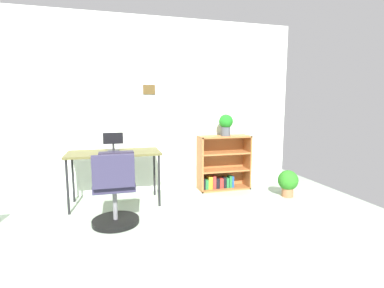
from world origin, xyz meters
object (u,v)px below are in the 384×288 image
Objects in this scene: office_chair at (115,195)px; bookshelf_low at (222,165)px; keyboard at (116,153)px; potted_plant_floor at (288,182)px; desk at (114,156)px; potted_plant_on_shelf at (226,124)px; monitor at (113,142)px.

office_chair is 0.98× the size of bookshelf_low.
office_chair is (-0.03, -0.60, -0.37)m from keyboard.
potted_plant_floor is (2.42, 0.38, -0.13)m from office_chair.
desk is 3.07× the size of potted_plant_floor.
keyboard is 1.70m from bookshelf_low.
bookshelf_low reaches higher than office_chair.
keyboard is 1.12× the size of potted_plant_floor.
desk is 1.44× the size of office_chair.
keyboard is at bearing -167.45° from potted_plant_on_shelf.
monitor is 0.78× the size of potted_plant_on_shelf.
desk is 2.47m from potted_plant_floor.
monitor is 0.59× the size of keyboard.
keyboard reaches higher than desk.
potted_plant_floor is at bearing -5.26° from keyboard.
desk is at bearing -83.90° from monitor.
potted_plant_floor is at bearing -38.33° from potted_plant_on_shelf.
office_chair is at bearing -90.55° from desk.
keyboard is 0.52× the size of office_chair.
bookshelf_low is (1.65, 0.24, -0.46)m from monitor.
monitor reaches higher than desk.
desk is at bearing 103.13° from keyboard.
potted_plant_on_shelf is at bearing 6.33° from monitor.
office_chair is (-0.00, -0.78, -0.49)m from monitor.
desk is 0.14m from keyboard.
potted_plant_floor is at bearing -9.37° from monitor.
desk is 4.61× the size of monitor.
keyboard is 0.51× the size of bookshelf_low.
monitor is 1.73m from bookshelf_low.
keyboard is at bearing 86.67° from office_chair.
bookshelf_low is 2.19× the size of potted_plant_floor.
monitor reaches higher than potted_plant_floor.
potted_plant_on_shelf is at bearing -61.38° from bookshelf_low.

